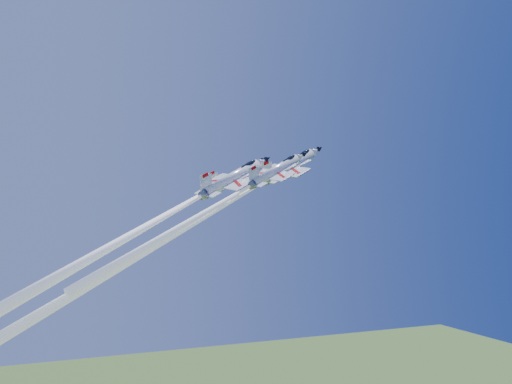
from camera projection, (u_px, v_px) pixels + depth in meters
name	position (u px, v px, depth m)	size (l,w,h in m)	color
jet_lead	(189.00, 226.00, 100.40)	(53.34, 22.30, 52.77)	white
jet_left	(156.00, 220.00, 104.97)	(42.77, 18.02, 40.43)	white
jet_right	(211.00, 209.00, 96.61)	(37.32, 15.85, 33.45)	white
jet_slot	(160.00, 219.00, 96.46)	(40.86, 17.43, 36.10)	white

